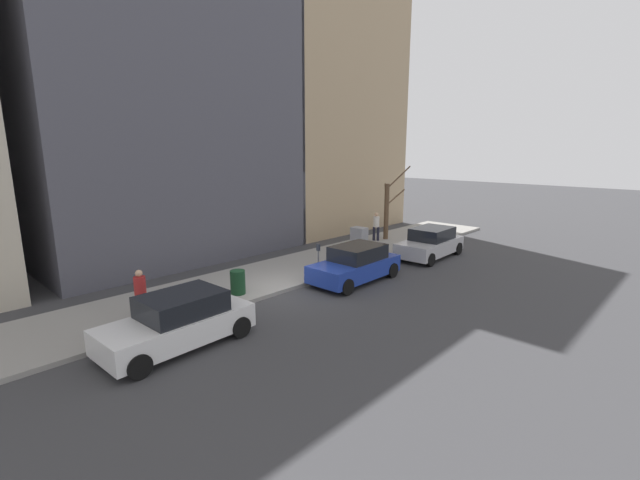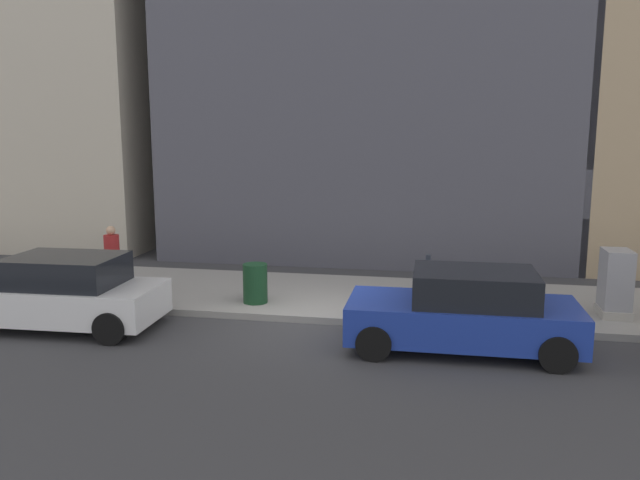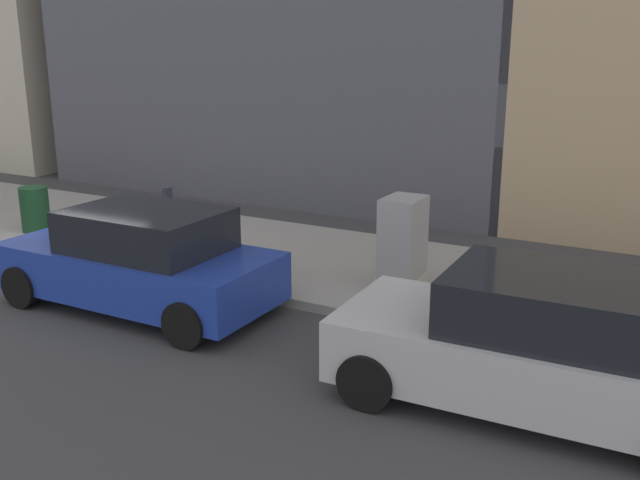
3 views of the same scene
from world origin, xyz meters
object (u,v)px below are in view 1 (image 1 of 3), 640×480
parked_car_white (178,321)px  trash_bin (238,282)px  office_block_center (132,35)px  bare_tree (387,209)px  office_tower_left (303,29)px  parked_car_silver (430,243)px  pedestrian_near_meter (376,225)px  parking_meter (318,256)px  utility_box (359,242)px  parked_car_blue (356,264)px  pedestrian_midblock (140,292)px

parked_car_white → trash_bin: parked_car_white is taller
office_block_center → parked_car_white: bearing=157.9°
bare_tree → office_tower_left: bearing=-7.9°
parked_car_silver → pedestrian_near_meter: size_ratio=2.57×
parked_car_silver → parking_meter: bearing=73.3°
parking_meter → trash_bin: parking_meter is taller
pedestrian_near_meter → bare_tree: bearing=-133.3°
utility_box → trash_bin: bearing=92.9°
parked_car_silver → office_block_center: (13.15, 8.66, 10.54)m
utility_box → office_tower_left: office_tower_left is taller
bare_tree → office_block_center: 16.73m
parking_meter → parked_car_blue: bearing=-154.0°
utility_box → office_tower_left: 16.68m
parking_meter → pedestrian_midblock: size_ratio=0.81×
parked_car_silver → pedestrian_near_meter: bearing=-13.6°
parked_car_blue → parked_car_white: 8.16m
trash_bin → parked_car_white: bearing=120.6°
office_tower_left → parked_car_silver: bearing=166.9°
parked_car_silver → office_tower_left: (12.03, -2.80, 12.73)m
trash_bin → pedestrian_near_meter: 11.41m
parked_car_white → utility_box: bearing=-79.7°
parked_car_blue → pedestrian_near_meter: size_ratio=2.54×
parked_car_blue → office_block_center: office_block_center is taller
parked_car_white → bare_tree: size_ratio=0.98×
parked_car_blue → parking_meter: (1.48, 0.72, 0.24)m
parked_car_blue → bare_tree: 8.39m
utility_box → pedestrian_near_meter: bearing=-67.3°
bare_tree → office_block_center: office_block_center is taller
parked_car_white → pedestrian_midblock: (2.21, 0.05, 0.35)m
parking_meter → bare_tree: bare_tree is taller
parked_car_blue → office_tower_left: (11.79, -8.61, 12.73)m
bare_tree → pedestrian_midblock: (-1.56, 15.68, -0.86)m
parked_car_silver → parked_car_white: bearing=87.7°
office_block_center → pedestrian_near_meter: bearing=-133.9°
parked_car_silver → office_tower_left: size_ratio=0.16×
parked_car_blue → trash_bin: parked_car_blue is taller
parking_meter → office_block_center: 15.53m
pedestrian_near_meter → office_block_center: bearing=13.6°
parked_car_blue → pedestrian_midblock: bearing=75.5°
trash_bin → pedestrian_midblock: size_ratio=0.54×
parked_car_silver → utility_box: 3.68m
trash_bin → bare_tree: bearing=-82.1°
bare_tree → pedestrian_midblock: bearing=95.7°
parked_car_white → office_block_center: office_block_center is taller
parked_car_blue → parking_meter: 1.66m
parked_car_silver → parking_meter: 6.76m
parked_car_white → utility_box: 11.61m
parked_car_silver → office_block_center: bearing=31.4°
pedestrian_midblock → office_tower_left: bearing=-173.3°
utility_box → bare_tree: bearing=-73.4°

